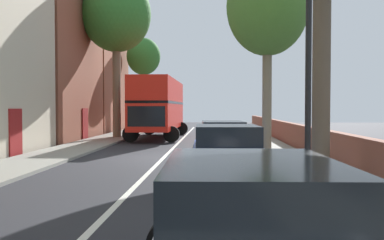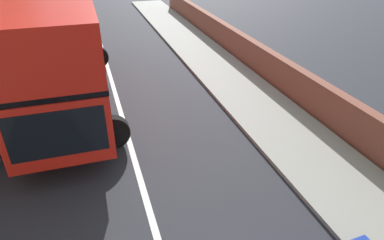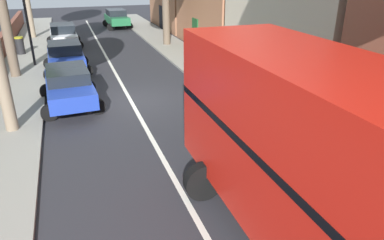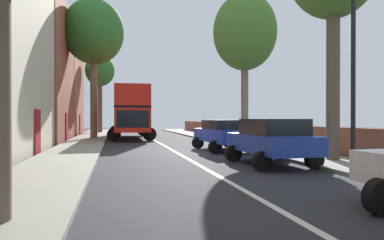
{
  "view_description": "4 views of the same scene",
  "coord_description": "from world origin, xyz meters",
  "px_view_note": "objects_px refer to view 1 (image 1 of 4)",
  "views": [
    {
      "loc": [
        2.14,
        -17.29,
        2.15
      ],
      "look_at": [
        0.96,
        4.98,
        1.47
      ],
      "focal_mm": 38.23,
      "sensor_mm": 36.0,
      "label": 1
    },
    {
      "loc": [
        -0.82,
        -1.04,
        5.71
      ],
      "look_at": [
        1.79,
        7.06,
        0.87
      ],
      "focal_mm": 31.49,
      "sensor_mm": 36.0,
      "label": 2
    },
    {
      "loc": [
        2.35,
        14.83,
        5.51
      ],
      "look_at": [
        -0.74,
        6.05,
        1.47
      ],
      "focal_mm": 33.26,
      "sensor_mm": 36.0,
      "label": 3
    },
    {
      "loc": [
        -2.92,
        -16.62,
        1.68
      ],
      "look_at": [
        2.06,
        4.69,
        1.56
      ],
      "focal_mm": 30.8,
      "sensor_mm": 36.0,
      "label": 4
    }
  ],
  "objects_px": {
    "double_decker_bus": "(159,105)",
    "parked_car_white_right_2": "(250,228)",
    "street_tree_right_3": "(267,7)",
    "parked_car_blue_right_1": "(222,137)",
    "lamppost_right": "(309,35)",
    "street_tree_left_0": "(116,15)",
    "parked_car_blue_right_0": "(227,151)",
    "street_tree_left_4": "(144,58)"
  },
  "relations": [
    {
      "from": "double_decker_bus",
      "to": "parked_car_white_right_2",
      "type": "height_order",
      "value": "double_decker_bus"
    },
    {
      "from": "double_decker_bus",
      "to": "street_tree_right_3",
      "type": "height_order",
      "value": "street_tree_right_3"
    },
    {
      "from": "double_decker_bus",
      "to": "parked_car_blue_right_1",
      "type": "relative_size",
      "value": 2.25
    },
    {
      "from": "lamppost_right",
      "to": "parked_car_white_right_2",
      "type": "bearing_deg",
      "value": -108.45
    },
    {
      "from": "parked_car_blue_right_1",
      "to": "street_tree_left_0",
      "type": "xyz_separation_m",
      "value": [
        -7.09,
        11.18,
        7.59
      ]
    },
    {
      "from": "double_decker_bus",
      "to": "parked_car_white_right_2",
      "type": "distance_m",
      "value": 24.78
    },
    {
      "from": "double_decker_bus",
      "to": "street_tree_right_3",
      "type": "distance_m",
      "value": 12.19
    },
    {
      "from": "parked_car_blue_right_1",
      "to": "street_tree_right_3",
      "type": "height_order",
      "value": "street_tree_right_3"
    },
    {
      "from": "street_tree_left_0",
      "to": "lamppost_right",
      "type": "distance_m",
      "value": 21.09
    },
    {
      "from": "double_decker_bus",
      "to": "parked_car_blue_right_1",
      "type": "xyz_separation_m",
      "value": [
        4.2,
        -11.64,
        -1.43
      ]
    },
    {
      "from": "parked_car_blue_right_0",
      "to": "parked_car_blue_right_1",
      "type": "distance_m",
      "value": 5.43
    },
    {
      "from": "double_decker_bus",
      "to": "street_tree_left_4",
      "type": "height_order",
      "value": "street_tree_left_4"
    },
    {
      "from": "parked_car_blue_right_1",
      "to": "street_tree_left_0",
      "type": "bearing_deg",
      "value": 122.37
    },
    {
      "from": "street_tree_left_0",
      "to": "double_decker_bus",
      "type": "bearing_deg",
      "value": 8.92
    },
    {
      "from": "lamppost_right",
      "to": "street_tree_left_0",
      "type": "bearing_deg",
      "value": 115.61
    },
    {
      "from": "street_tree_left_0",
      "to": "street_tree_left_4",
      "type": "distance_m",
      "value": 11.06
    },
    {
      "from": "street_tree_right_3",
      "to": "parked_car_blue_right_1",
      "type": "bearing_deg",
      "value": -133.94
    },
    {
      "from": "parked_car_blue_right_0",
      "to": "street_tree_right_3",
      "type": "height_order",
      "value": "street_tree_right_3"
    },
    {
      "from": "double_decker_bus",
      "to": "lamppost_right",
      "type": "distance_m",
      "value": 19.97
    },
    {
      "from": "parked_car_blue_right_0",
      "to": "street_tree_left_4",
      "type": "xyz_separation_m",
      "value": [
        -7.09,
        27.55,
        5.95
      ]
    },
    {
      "from": "lamppost_right",
      "to": "street_tree_left_4",
      "type": "bearing_deg",
      "value": 106.78
    },
    {
      "from": "parked_car_blue_right_0",
      "to": "parked_car_blue_right_1",
      "type": "height_order",
      "value": "parked_car_blue_right_0"
    },
    {
      "from": "double_decker_bus",
      "to": "street_tree_left_4",
      "type": "relative_size",
      "value": 1.18
    },
    {
      "from": "street_tree_left_0",
      "to": "street_tree_left_4",
      "type": "relative_size",
      "value": 1.27
    },
    {
      "from": "double_decker_bus",
      "to": "parked_car_blue_right_0",
      "type": "height_order",
      "value": "double_decker_bus"
    },
    {
      "from": "parked_car_blue_right_1",
      "to": "street_tree_left_4",
      "type": "relative_size",
      "value": 0.53
    },
    {
      "from": "parked_car_blue_right_1",
      "to": "parked_car_white_right_2",
      "type": "height_order",
      "value": "parked_car_white_right_2"
    },
    {
      "from": "street_tree_right_3",
      "to": "lamppost_right",
      "type": "relative_size",
      "value": 1.42
    },
    {
      "from": "street_tree_right_3",
      "to": "lamppost_right",
      "type": "bearing_deg",
      "value": -91.78
    },
    {
      "from": "parked_car_blue_right_1",
      "to": "lamppost_right",
      "type": "distance_m",
      "value": 8.11
    },
    {
      "from": "double_decker_bus",
      "to": "street_tree_left_0",
      "type": "relative_size",
      "value": 0.93
    },
    {
      "from": "street_tree_right_3",
      "to": "street_tree_left_4",
      "type": "relative_size",
      "value": 1.03
    },
    {
      "from": "parked_car_blue_right_1",
      "to": "street_tree_left_4",
      "type": "height_order",
      "value": "street_tree_left_4"
    },
    {
      "from": "lamppost_right",
      "to": "parked_car_blue_right_0",
      "type": "bearing_deg",
      "value": 132.99
    },
    {
      "from": "street_tree_left_0",
      "to": "street_tree_right_3",
      "type": "distance_m",
      "value": 12.98
    },
    {
      "from": "parked_car_blue_right_0",
      "to": "parked_car_blue_right_1",
      "type": "xyz_separation_m",
      "value": [
        0.0,
        5.43,
        -0.02
      ]
    },
    {
      "from": "double_decker_bus",
      "to": "parked_car_blue_right_0",
      "type": "relative_size",
      "value": 2.61
    },
    {
      "from": "parked_car_white_right_2",
      "to": "parked_car_blue_right_1",
      "type": "bearing_deg",
      "value": 90.0
    },
    {
      "from": "parked_car_white_right_2",
      "to": "lamppost_right",
      "type": "relative_size",
      "value": 0.67
    },
    {
      "from": "lamppost_right",
      "to": "parked_car_blue_right_1",
      "type": "bearing_deg",
      "value": 103.73
    },
    {
      "from": "parked_car_blue_right_1",
      "to": "street_tree_right_3",
      "type": "xyz_separation_m",
      "value": [
        2.09,
        2.17,
        5.84
      ]
    },
    {
      "from": "parked_car_white_right_2",
      "to": "street_tree_left_4",
      "type": "distance_m",
      "value": 36.08
    }
  ]
}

